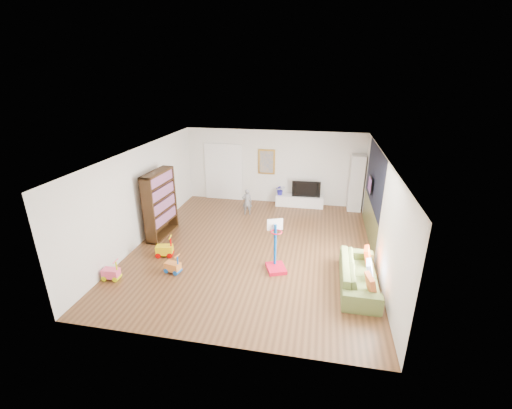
% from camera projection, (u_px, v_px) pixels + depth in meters
% --- Properties ---
extents(floor, '(6.50, 7.50, 0.00)m').
position_uv_depth(floor, '(253.00, 248.00, 9.63)').
color(floor, brown).
rests_on(floor, ground).
extents(ceiling, '(6.50, 7.50, 0.00)m').
position_uv_depth(ceiling, '(253.00, 153.00, 8.66)').
color(ceiling, white).
rests_on(ceiling, ground).
extents(wall_back, '(6.50, 0.00, 2.70)m').
position_uv_depth(wall_back, '(273.00, 167.00, 12.58)').
color(wall_back, silver).
rests_on(wall_back, ground).
extents(wall_front, '(6.50, 0.00, 2.70)m').
position_uv_depth(wall_front, '(209.00, 281.00, 5.71)').
color(wall_front, silver).
rests_on(wall_front, ground).
extents(wall_left, '(0.00, 7.50, 2.70)m').
position_uv_depth(wall_left, '(141.00, 195.00, 9.72)').
color(wall_left, white).
rests_on(wall_left, ground).
extents(wall_right, '(0.00, 7.50, 2.70)m').
position_uv_depth(wall_right, '(380.00, 212.00, 8.57)').
color(wall_right, silver).
rests_on(wall_right, ground).
extents(navy_accent, '(0.01, 3.20, 1.70)m').
position_uv_depth(navy_accent, '(375.00, 177.00, 9.67)').
color(navy_accent, black).
rests_on(navy_accent, wall_right).
extents(olive_wainscot, '(0.01, 3.20, 1.00)m').
position_uv_depth(olive_wainscot, '(369.00, 220.00, 10.16)').
color(olive_wainscot, brown).
rests_on(olive_wainscot, wall_right).
extents(doorway, '(1.45, 0.06, 2.10)m').
position_uv_depth(doorway, '(224.00, 173.00, 12.99)').
color(doorway, white).
rests_on(doorway, ground).
extents(painting_back, '(0.62, 0.06, 0.92)m').
position_uv_depth(painting_back, '(267.00, 162.00, 12.51)').
color(painting_back, gold).
rests_on(painting_back, wall_back).
extents(artwork_right, '(0.04, 0.56, 0.46)m').
position_uv_depth(artwork_right, '(370.00, 185.00, 9.97)').
color(artwork_right, '#7F3F8C').
rests_on(artwork_right, wall_right).
extents(media_console, '(1.73, 0.45, 0.40)m').
position_uv_depth(media_console, '(299.00, 201.00, 12.56)').
color(media_console, white).
rests_on(media_console, ground).
extents(tall_cabinet, '(0.47, 0.47, 1.99)m').
position_uv_depth(tall_cabinet, '(356.00, 183.00, 11.92)').
color(tall_cabinet, silver).
rests_on(tall_cabinet, ground).
extents(bookshelf, '(0.44, 1.38, 1.98)m').
position_uv_depth(bookshelf, '(160.00, 204.00, 10.05)').
color(bookshelf, '#311D0C').
rests_on(bookshelf, ground).
extents(sofa, '(0.84, 2.10, 0.61)m').
position_uv_depth(sofa, '(359.00, 275.00, 7.79)').
color(sofa, '#5E6F36').
rests_on(sofa, ground).
extents(basketball_hoop, '(0.62, 0.68, 1.31)m').
position_uv_depth(basketball_hoop, '(277.00, 247.00, 8.30)').
color(basketball_hoop, red).
rests_on(basketball_hoop, ground).
extents(ride_on_yellow, '(0.48, 0.35, 0.57)m').
position_uv_depth(ride_on_yellow, '(164.00, 246.00, 9.09)').
color(ride_on_yellow, yellow).
rests_on(ride_on_yellow, ground).
extents(ride_on_orange, '(0.41, 0.30, 0.50)m').
position_uv_depth(ride_on_orange, '(172.00, 263.00, 8.36)').
color(ride_on_orange, orange).
rests_on(ride_on_orange, ground).
extents(ride_on_pink, '(0.40, 0.26, 0.51)m').
position_uv_depth(ride_on_pink, '(111.00, 270.00, 8.07)').
color(ride_on_pink, '#FE517B').
rests_on(ride_on_pink, ground).
extents(child, '(0.38, 0.29, 0.92)m').
position_uv_depth(child, '(247.00, 202.00, 11.72)').
color(child, slate).
rests_on(child, ground).
extents(tv, '(1.02, 0.19, 0.58)m').
position_uv_depth(tv, '(306.00, 188.00, 12.36)').
color(tv, black).
rests_on(tv, media_console).
extents(vase_plant, '(0.39, 0.36, 0.39)m').
position_uv_depth(vase_plant, '(280.00, 190.00, 12.51)').
color(vase_plant, '#231E99').
rests_on(vase_plant, media_console).
extents(pillow_left, '(0.19, 0.42, 0.41)m').
position_uv_depth(pillow_left, '(371.00, 284.00, 7.14)').
color(pillow_left, '#BA562C').
rests_on(pillow_left, sofa).
extents(pillow_center, '(0.14, 0.40, 0.39)m').
position_uv_depth(pillow_center, '(370.00, 270.00, 7.66)').
color(pillow_center, silver).
rests_on(pillow_center, sofa).
extents(pillow_right, '(0.16, 0.39, 0.38)m').
position_uv_depth(pillow_right, '(367.00, 255.00, 8.26)').
color(pillow_right, '#BE330A').
rests_on(pillow_right, sofa).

